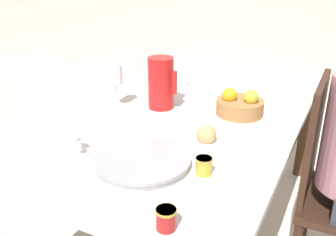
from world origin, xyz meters
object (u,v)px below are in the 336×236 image
object	(u,v)px
teacup_across	(181,81)
bread_plate	(206,138)
serving_tray	(142,162)
fruit_bowl	(240,105)
red_pitcher	(161,83)
teacup_near_person	(71,146)
wine_glass_water	(116,76)
jam_jar_amber	(166,218)
chair_person_side	(336,189)
jam_jar_red	(204,165)

from	to	relation	value
teacup_across	bread_plate	world-z (taller)	bread_plate
serving_tray	bread_plate	world-z (taller)	bread_plate
bread_plate	serving_tray	bearing A→B (deg)	-117.87
fruit_bowl	teacup_across	bearing A→B (deg)	148.14
red_pitcher	serving_tray	xyz separation A→B (m)	(0.20, -0.53, -0.11)
serving_tray	fruit_bowl	world-z (taller)	fruit_bowl
teacup_near_person	teacup_across	distance (m)	0.92
wine_glass_water	teacup_across	bearing A→B (deg)	71.71
wine_glass_water	jam_jar_amber	xyz separation A→B (m)	(0.63, -0.70, -0.12)
wine_glass_water	serving_tray	xyz separation A→B (m)	(0.40, -0.44, -0.14)
wine_glass_water	teacup_near_person	distance (m)	0.52
bread_plate	fruit_bowl	world-z (taller)	fruit_bowl
wine_glass_water	teacup_near_person	bearing A→B (deg)	-75.71
teacup_near_person	fruit_bowl	bearing A→B (deg)	56.10
chair_person_side	teacup_across	bearing A→B (deg)	-111.46
chair_person_side	serving_tray	xyz separation A→B (m)	(-0.63, -0.53, 0.24)
serving_tray	bread_plate	xyz separation A→B (m)	(0.14, 0.26, 0.01)
wine_glass_water	serving_tray	bearing A→B (deg)	-47.60
wine_glass_water	teacup_near_person	size ratio (longest dim) A/B	1.58
bread_plate	jam_jar_amber	xyz separation A→B (m)	(0.09, -0.52, 0.01)
red_pitcher	teacup_near_person	xyz separation A→B (m)	(-0.08, -0.57, -0.09)
wine_glass_water	serving_tray	size ratio (longest dim) A/B	0.62
jam_jar_red	red_pitcher	bearing A→B (deg)	130.67
wine_glass_water	fruit_bowl	distance (m)	0.60
chair_person_side	serving_tray	world-z (taller)	chair_person_side
serving_tray	fruit_bowl	bearing A→B (deg)	75.14
teacup_across	jam_jar_red	xyz separation A→B (m)	(0.47, -0.83, 0.00)
red_pitcher	bread_plate	size ratio (longest dim) A/B	1.29
red_pitcher	fruit_bowl	world-z (taller)	red_pitcher
fruit_bowl	serving_tray	bearing A→B (deg)	-104.86
red_pitcher	jam_jar_red	bearing A→B (deg)	-49.33
serving_tray	jam_jar_amber	size ratio (longest dim) A/B	5.50
teacup_across	bread_plate	distance (m)	0.74
chair_person_side	red_pitcher	bearing A→B (deg)	-89.94
jam_jar_amber	teacup_near_person	bearing A→B (deg)	156.89
serving_tray	fruit_bowl	size ratio (longest dim) A/B	1.55
chair_person_side	red_pitcher	distance (m)	0.90
serving_tray	teacup_near_person	bearing A→B (deg)	-170.98
jam_jar_red	chair_person_side	bearing A→B (deg)	49.56
wine_glass_water	serving_tray	distance (m)	0.62
serving_tray	jam_jar_red	size ratio (longest dim) A/B	5.50
teacup_near_person	fruit_bowl	world-z (taller)	fruit_bowl
red_pitcher	serving_tray	size ratio (longest dim) A/B	0.74
chair_person_side	bread_plate	world-z (taller)	chair_person_side
red_pitcher	teacup_near_person	bearing A→B (deg)	-97.48
chair_person_side	jam_jar_red	size ratio (longest dim) A/B	15.82
red_pitcher	jam_jar_red	world-z (taller)	red_pitcher
red_pitcher	jam_jar_amber	bearing A→B (deg)	-61.35
chair_person_side	jam_jar_amber	world-z (taller)	chair_person_side
teacup_across	bread_plate	size ratio (longest dim) A/B	0.69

